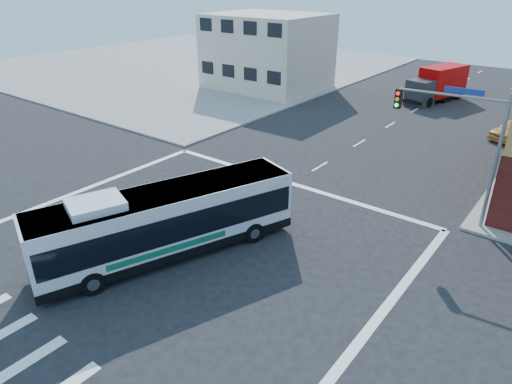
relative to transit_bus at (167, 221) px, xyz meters
The scene contains 6 objects.
ground 1.83m from the transit_bus, 78.89° to the left, with size 120.00×120.00×0.00m, color black.
sidewalk_nw 49.85m from the transit_bus, 134.45° to the left, with size 50.00×50.00×0.15m, color gray.
building_west 34.99m from the transit_bus, 118.97° to the left, with size 12.06×10.06×8.00m.
signal_mast_ne 14.83m from the transit_bus, 50.59° to the left, with size 7.91×1.13×8.07m.
transit_bus is the anchor object (origin of this frame).
box_truck 36.15m from the transit_bus, 89.33° to the left, with size 4.19×7.97×3.45m.
Camera 1 is at (14.12, -12.42, 11.86)m, focal length 32.00 mm.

